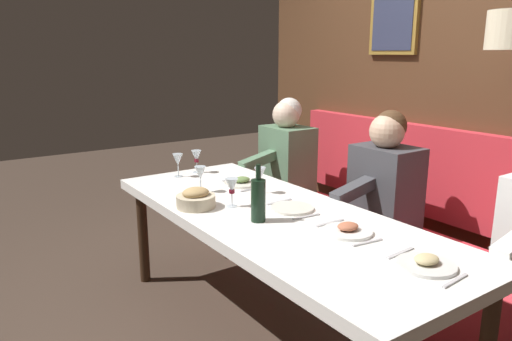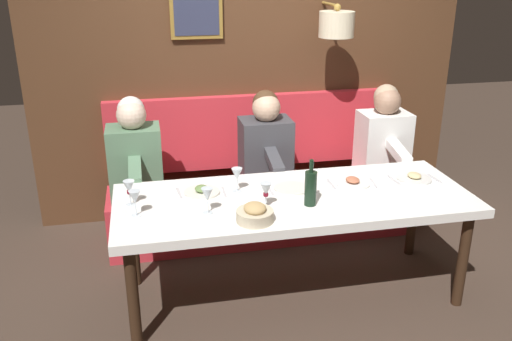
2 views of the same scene
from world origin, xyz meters
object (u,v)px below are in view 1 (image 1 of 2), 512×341
at_px(diner_near, 385,177).
at_px(wine_glass_1, 200,174).
at_px(wine_glass_0, 178,160).
at_px(wine_bottle, 258,200).
at_px(wine_glass_3, 232,187).
at_px(diner_middle, 287,151).
at_px(dining_table, 274,224).
at_px(wine_glass_4, 196,157).
at_px(wine_glass_2, 260,175).
at_px(bread_bowl, 196,199).

height_order(diner_near, wine_glass_1, diner_near).
height_order(wine_glass_0, wine_glass_1, same).
xyz_separation_m(diner_near, wine_bottle, (-1.03, -0.05, 0.04)).
bearing_deg(wine_glass_3, wine_glass_1, 90.83).
relative_size(diner_middle, wine_glass_1, 4.82).
bearing_deg(diner_middle, dining_table, -131.05).
bearing_deg(wine_glass_4, diner_near, -52.59).
height_order(diner_near, wine_glass_0, diner_near).
distance_m(wine_glass_0, wine_glass_2, 0.70).
relative_size(wine_glass_0, wine_bottle, 0.55).
distance_m(diner_near, wine_glass_4, 1.32).
xyz_separation_m(diner_near, wine_glass_1, (-1.02, 0.59, 0.04)).
distance_m(wine_glass_0, bread_bowl, 0.72).
bearing_deg(wine_glass_2, wine_glass_0, 109.95).
relative_size(wine_glass_1, wine_bottle, 0.55).
height_order(diner_middle, wine_glass_0, diner_middle).
bearing_deg(wine_glass_0, wine_glass_3, -93.33).
height_order(wine_glass_4, wine_bottle, wine_bottle).
relative_size(wine_glass_4, wine_bottle, 0.55).
xyz_separation_m(wine_glass_2, wine_glass_3, (-0.28, -0.13, -0.00)).
bearing_deg(diner_near, wine_bottle, -177.07).
bearing_deg(wine_glass_2, wine_glass_1, 141.34).
bearing_deg(wine_bottle, wine_glass_1, 89.11).
bearing_deg(dining_table, wine_glass_2, 66.39).
distance_m(wine_glass_1, wine_glass_3, 0.36).
height_order(wine_glass_1, wine_glass_4, same).
bearing_deg(diner_near, wine_glass_1, 149.87).
distance_m(diner_near, wine_glass_2, 0.81).
bearing_deg(wine_glass_1, wine_glass_2, -38.66).
relative_size(diner_near, wine_bottle, 2.64).
bearing_deg(diner_near, diner_middle, 90.00).
height_order(dining_table, wine_glass_3, wine_glass_3).
relative_size(diner_near, bread_bowl, 3.60).
distance_m(diner_middle, bread_bowl, 1.37).
relative_size(diner_near, wine_glass_4, 4.82).
xyz_separation_m(diner_near, wine_glass_4, (-0.80, 1.05, 0.04)).
height_order(dining_table, diner_near, diner_near).
bearing_deg(wine_glass_4, wine_glass_2, -83.79).
xyz_separation_m(dining_table, diner_near, (0.88, -0.01, 0.14)).
height_order(wine_glass_4, bread_bowl, wine_glass_4).
bearing_deg(wine_bottle, diner_near, 2.93).
xyz_separation_m(wine_glass_2, wine_bottle, (-0.30, -0.41, -0.00)).
distance_m(diner_middle, wine_glass_3, 1.29).
distance_m(diner_middle, wine_bottle, 1.49).
bearing_deg(wine_glass_0, wine_glass_2, -70.05).
height_order(wine_glass_3, wine_bottle, wine_bottle).
bearing_deg(wine_glass_2, dining_table, -113.61).
relative_size(dining_table, diner_near, 2.93).
xyz_separation_m(wine_glass_2, wine_glass_4, (-0.08, 0.69, -0.00)).
relative_size(dining_table, wine_glass_1, 14.14).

